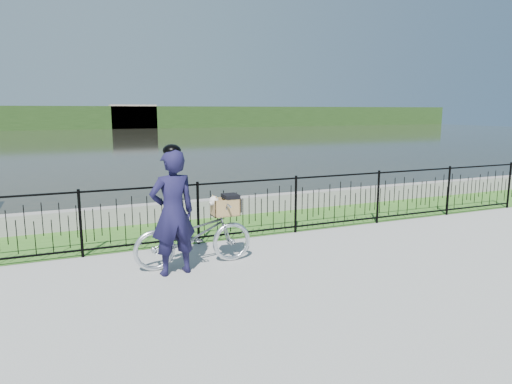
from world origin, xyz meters
name	(u,v)px	position (x,y,z in m)	size (l,w,h in m)	color
ground	(287,263)	(0.00, 0.00, 0.00)	(120.00, 120.00, 0.00)	gray
grass_strip	(231,226)	(0.00, 2.60, 0.00)	(60.00, 2.00, 0.01)	#386A21
water	(104,141)	(0.00, 33.00, 0.00)	(120.00, 120.00, 0.00)	black
quay_wall	(217,207)	(0.00, 3.60, 0.20)	(60.00, 0.30, 0.40)	gray
fence	(249,208)	(0.00, 1.60, 0.58)	(14.00, 0.06, 1.15)	black
far_treeline	(86,117)	(0.00, 60.00, 1.50)	(120.00, 6.00, 3.00)	#223E18
far_building_right	(133,117)	(6.00, 58.50, 1.60)	(6.00, 3.00, 3.20)	gray
bicycle_rig	(195,234)	(-1.38, 0.48, 0.50)	(1.88, 0.65, 1.11)	silver
cyclist	(173,211)	(-1.76, 0.23, 0.95)	(0.73, 0.53, 1.93)	#151233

